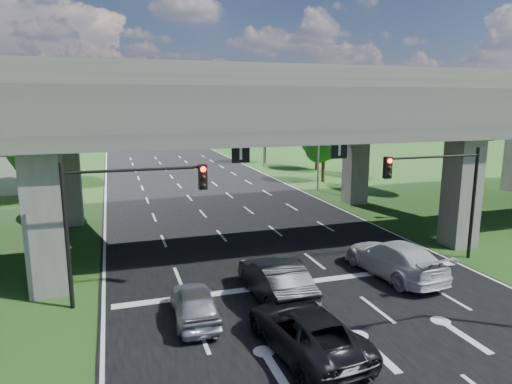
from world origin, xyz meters
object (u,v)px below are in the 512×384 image
streetlight_beyond (261,121)px  car_dark (275,280)px  streetlight_far (315,128)px  car_white (394,259)px  signal_left (122,205)px  signal_right (442,184)px  car_silver (195,303)px  car_trailing (306,330)px

streetlight_beyond → car_dark: streetlight_beyond is taller
streetlight_far → car_white: 22.27m
streetlight_far → streetlight_beyond: 16.00m
signal_left → streetlight_beyond: size_ratio=0.60×
signal_right → car_silver: (-13.22, -2.59, -3.46)m
car_dark → signal_right: bearing=-170.4°
streetlight_beyond → car_silver: (-15.50, -38.65, -5.12)m
car_silver → car_trailing: bearing=135.7°
signal_right → streetlight_beyond: streetlight_beyond is taller
streetlight_beyond → car_trailing: streetlight_beyond is taller
streetlight_far → car_dark: (-11.90, -21.82, -4.96)m
signal_left → car_dark: (6.02, -1.76, -3.30)m
signal_left → car_silver: size_ratio=1.46×
streetlight_far → car_silver: 27.92m
car_silver → signal_right: bearing=-166.7°
car_silver → car_trailing: (3.17, -3.34, 0.05)m
signal_right → car_white: (-3.22, -0.94, -3.31)m
signal_left → streetlight_far: (17.92, 20.06, 1.66)m
streetlight_far → signal_left: bearing=-131.8°
car_silver → car_white: car_white is taller
car_trailing → streetlight_far: bearing=-121.3°
signal_left → car_silver: signal_left is taller
signal_left → car_dark: bearing=-16.3°
signal_right → car_white: signal_right is taller
signal_left → streetlight_far: streetlight_far is taller
streetlight_far → car_white: bearing=-104.7°
streetlight_far → car_silver: streetlight_far is taller
streetlight_beyond → car_trailing: size_ratio=1.84×
signal_left → streetlight_beyond: bearing=63.6°
car_dark → car_trailing: size_ratio=0.96×
signal_right → signal_left: size_ratio=1.00×
signal_left → car_white: size_ratio=1.03×
streetlight_far → streetlight_beyond: same height
signal_right → car_dark: signal_right is taller
car_dark → car_white: (6.40, 0.82, -0.01)m
signal_left → car_white: 12.89m
signal_right → car_silver: size_ratio=1.46×
car_silver → car_white: 10.14m
signal_right → streetlight_far: streetlight_far is taller
signal_right → car_silver: bearing=-168.9°
car_trailing → car_white: bearing=-149.7°
car_dark → car_white: size_ratio=0.90×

